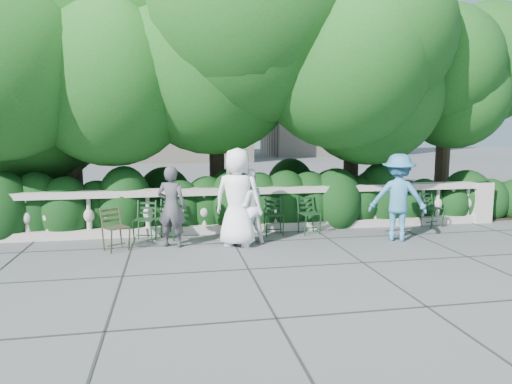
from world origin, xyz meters
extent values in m
plane|color=#484B4F|center=(0.00, 0.00, 0.00)|extent=(90.00, 90.00, 0.00)
cube|color=#9E998E|center=(0.00, 1.80, 0.09)|extent=(12.00, 0.32, 0.18)
cube|color=#9E998E|center=(0.00, 1.80, 0.93)|extent=(12.00, 0.36, 0.14)
cube|color=#9E998E|center=(5.78, 1.80, 0.50)|extent=(0.44, 0.44, 1.00)
cylinder|color=#3F3023|center=(-4.00, 3.40, 1.40)|extent=(0.40, 0.40, 2.80)
ellipsoid|color=#0F3910|center=(-4.00, 2.96, 3.68)|extent=(5.28, 5.28, 3.96)
cylinder|color=#3F3023|center=(-0.50, 4.00, 1.70)|extent=(0.40, 0.40, 3.40)
ellipsoid|color=#0F3910|center=(-0.50, 3.48, 4.44)|extent=(6.24, 6.24, 4.68)
cylinder|color=#3F3023|center=(3.00, 3.30, 1.50)|extent=(0.40, 0.40, 3.00)
ellipsoid|color=#0F3910|center=(3.00, 2.84, 3.92)|extent=(5.52, 5.52, 4.14)
cylinder|color=#3F3023|center=(6.00, 3.80, 1.30)|extent=(0.40, 0.40, 2.60)
ellipsoid|color=#0F3910|center=(6.00, 3.40, 3.40)|extent=(4.80, 4.80, 3.60)
imported|color=white|center=(-0.44, 0.57, 0.96)|extent=(1.11, 0.95, 1.93)
imported|color=#3B3C40|center=(-1.71, 0.74, 0.79)|extent=(0.68, 0.57, 1.58)
imported|color=white|center=(-0.25, 0.63, 0.75)|extent=(0.90, 0.81, 1.51)
imported|color=teal|center=(2.86, 0.43, 0.89)|extent=(1.32, 1.06, 1.79)
camera|label=1|loc=(-1.71, -8.13, 2.28)|focal=32.00mm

